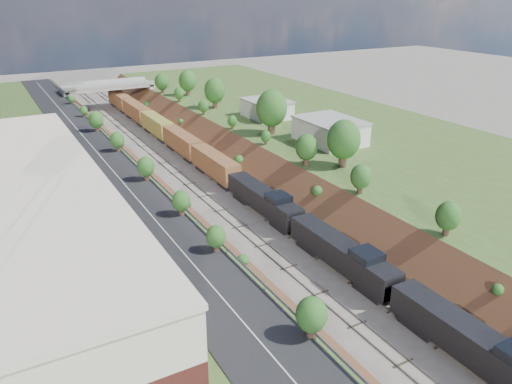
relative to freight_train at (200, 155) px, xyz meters
name	(u,v)px	position (x,y,z in m)	size (l,w,h in m)	color
platform_right	(342,138)	(30.40, -3.66, -0.02)	(44.00, 180.00, 5.00)	#3B5221
embankment_left	(136,187)	(-13.60, -3.66, -2.52)	(7.07, 180.00, 7.07)	brown
embankment_right	(249,166)	(8.40, -3.66, -2.52)	(7.07, 180.00, 7.07)	brown
rail_left_track	(182,178)	(-5.20, -3.66, -2.43)	(1.58, 180.00, 0.18)	gray
rail_right_track	(209,173)	(0.00, -3.66, -2.43)	(1.58, 180.00, 0.18)	gray
road	(106,163)	(-18.10, -3.66, 2.53)	(8.00, 180.00, 0.10)	black
guardrail	(131,156)	(-14.00, -3.86, 3.03)	(0.10, 171.00, 0.70)	#99999E
commercial_building	(38,207)	(-30.60, -25.66, 5.99)	(14.30, 62.30, 7.00)	maroon
overpass	(108,91)	(-2.60, 58.34, 2.40)	(24.50, 8.30, 7.40)	gray
white_building_near	(330,131)	(20.90, -11.66, 4.48)	(9.00, 12.00, 4.00)	silver
white_building_far	(267,109)	(20.40, 10.34, 4.28)	(8.00, 10.00, 3.60)	silver
tree_right_large	(344,140)	(14.40, -23.66, 6.86)	(5.25, 5.25, 7.61)	#473323
tree_left_crest	(239,252)	(-14.40, -43.66, 4.52)	(2.45, 2.45, 3.55)	#473323
freight_train	(200,155)	(0.00, 0.00, 0.00)	(2.93, 133.88, 4.55)	black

